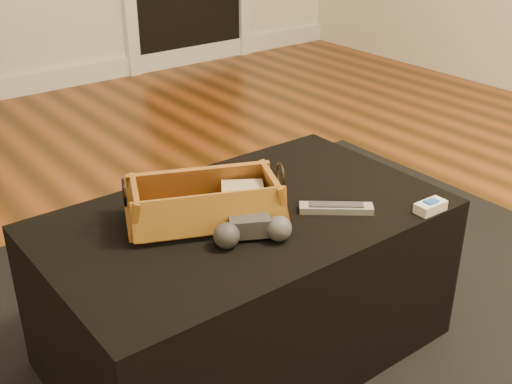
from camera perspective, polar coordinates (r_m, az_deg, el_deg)
floor at (r=1.90m, az=5.58°, el=-12.63°), size 5.00×5.50×0.01m
baseboard at (r=4.08m, az=-21.55°, el=8.53°), size 5.00×0.04×0.12m
area_rug at (r=1.80m, az=0.08°, el=-14.54°), size 2.60×2.00×0.01m
ottoman at (r=1.70m, az=-0.96°, el=-8.14°), size 1.00×0.60×0.42m
tv_remote at (r=1.53m, az=-5.12°, el=-2.08°), size 0.20×0.10×0.02m
cloth_bundle at (r=1.58m, az=-1.20°, el=-0.32°), size 0.13×0.12×0.06m
wicker_basket at (r=1.54m, az=-4.55°, el=-1.08°), size 0.42×0.32×0.13m
game_controller at (r=1.46m, az=-0.41°, el=-3.30°), size 0.19×0.14×0.06m
silver_remote at (r=1.60m, az=7.14°, el=-1.41°), size 0.17×0.15×0.02m
cream_gadget at (r=1.65m, az=15.26°, el=-1.25°), size 0.08×0.04×0.03m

